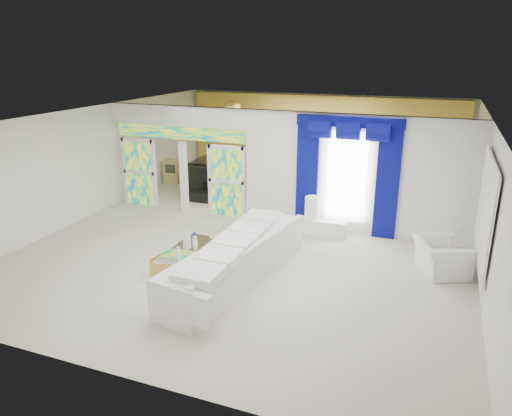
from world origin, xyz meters
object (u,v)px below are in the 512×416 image
at_px(armchair, 441,257).
at_px(coffee_table, 185,257).
at_px(white_sofa, 237,262).
at_px(console_table, 323,227).
at_px(grand_piano, 223,173).

bearing_deg(armchair, coffee_table, 83.53).
distance_m(white_sofa, coffee_table, 1.40).
relative_size(coffee_table, armchair, 1.52).
xyz_separation_m(coffee_table, console_table, (2.37, 2.83, 0.01)).
bearing_deg(white_sofa, coffee_table, 177.02).
bearing_deg(white_sofa, armchair, 35.66).
xyz_separation_m(white_sofa, console_table, (1.02, 3.13, -0.20)).
bearing_deg(coffee_table, console_table, 50.03).
distance_m(console_table, armchair, 3.09).
bearing_deg(console_table, white_sofa, -108.07).
distance_m(white_sofa, grand_piano, 6.89).
distance_m(white_sofa, console_table, 3.30).
xyz_separation_m(coffee_table, armchair, (5.19, 1.58, 0.17)).
bearing_deg(coffee_table, grand_piano, 107.08).
distance_m(coffee_table, armchair, 5.43).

